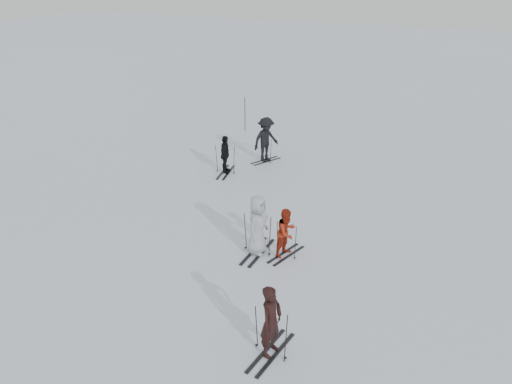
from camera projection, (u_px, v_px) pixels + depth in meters
ground at (244, 230)px, 16.76m from camera, size 120.00×120.00×0.00m
skier_near_dark at (271, 322)px, 11.16m from camera, size 0.52×0.71×1.79m
skier_red at (287, 233)px, 15.04m from camera, size 0.78×0.89×1.54m
skier_grey at (257, 226)px, 15.10m from camera, size 0.62×0.94×1.89m
skier_uphill_left at (225, 155)px, 20.96m from camera, size 0.56×1.00×1.61m
skier_uphill_far at (266, 140)px, 22.11m from camera, size 1.26×1.49×2.00m
skis_near_dark at (271, 332)px, 11.27m from camera, size 1.84×1.15×1.26m
skis_red at (286, 239)px, 15.13m from camera, size 1.71×1.23×1.12m
skis_grey at (257, 233)px, 15.22m from camera, size 1.88×1.02×1.35m
skis_uphill_left at (225, 159)px, 21.03m from camera, size 1.86×1.21×1.26m
skis_uphill_far at (266, 149)px, 22.29m from camera, size 1.77×1.47×1.14m
piste_marker at (245, 114)px, 26.13m from camera, size 0.04×0.04×1.80m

